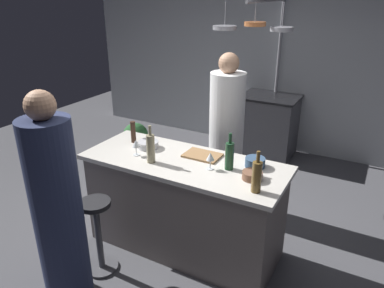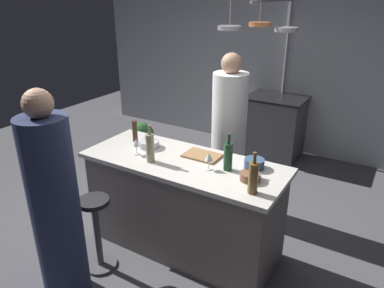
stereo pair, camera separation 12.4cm
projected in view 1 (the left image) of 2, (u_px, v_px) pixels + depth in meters
name	position (u px, v px, depth m)	size (l,w,h in m)	color
ground_plane	(184.00, 245.00, 3.51)	(9.00, 9.00, 0.00)	#4C4C51
back_wall	(281.00, 62.00, 5.31)	(6.40, 0.16, 2.60)	#B2B7BC
kitchen_island	(184.00, 205.00, 3.33)	(1.80, 0.72, 0.90)	slate
stove_range	(268.00, 125.00, 5.31)	(0.80, 0.64, 0.89)	#47474C
chef	(226.00, 141.00, 3.86)	(0.36, 0.36, 1.71)	white
bar_stool_left	(98.00, 233.00, 3.07)	(0.28, 0.28, 0.68)	#4C4C51
guest_left	(58.00, 212.00, 2.63)	(0.36, 0.36, 1.68)	#262D4C
overhead_pot_rack	(262.00, 42.00, 4.38)	(0.90, 1.41, 2.17)	gray
potted_plant	(136.00, 138.00, 5.26)	(0.36, 0.36, 0.52)	brown
cutting_board	(202.00, 155.00, 3.24)	(0.32, 0.22, 0.02)	#997047
pepper_mill	(133.00, 132.00, 3.50)	(0.05, 0.05, 0.21)	#382319
wine_bottle_white	(151.00, 148.00, 3.08)	(0.07, 0.07, 0.33)	gray
wine_bottle_green	(229.00, 155.00, 2.96)	(0.07, 0.07, 0.32)	#193D23
wine_bottle_amber	(257.00, 176.00, 2.62)	(0.07, 0.07, 0.32)	brown
wine_glass_by_chef	(210.00, 157.00, 2.97)	(0.07, 0.07, 0.15)	silver
wine_glass_near_right_guest	(136.00, 144.00, 3.22)	(0.07, 0.07, 0.15)	silver
mixing_bowl_wooden	(252.00, 175.00, 2.84)	(0.16, 0.16, 0.06)	brown
mixing_bowl_blue	(255.00, 162.00, 3.04)	(0.17, 0.17, 0.08)	#334C6B
mixing_bowl_steel	(148.00, 145.00, 3.40)	(0.19, 0.19, 0.06)	#B7B7BC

